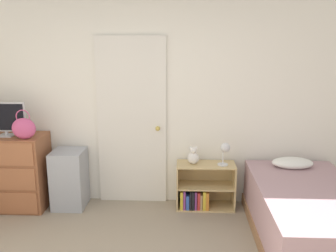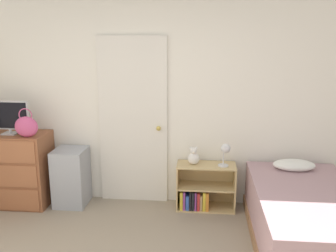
% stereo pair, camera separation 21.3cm
% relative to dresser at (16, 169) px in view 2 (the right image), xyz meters
% --- Properties ---
extents(wall_back, '(10.00, 0.06, 2.55)m').
position_rel_dresser_xyz_m(wall_back, '(1.59, 0.29, 0.83)').
color(wall_back, white).
rests_on(wall_back, ground_plane).
extents(door_closed, '(0.84, 0.09, 2.04)m').
position_rel_dresser_xyz_m(door_closed, '(1.41, 0.24, 0.57)').
color(door_closed, silver).
rests_on(door_closed, ground_plane).
extents(dresser, '(0.80, 0.49, 0.90)m').
position_rel_dresser_xyz_m(dresser, '(0.00, 0.00, 0.00)').
color(dresser, brown).
rests_on(dresser, ground_plane).
extents(tv, '(0.48, 0.16, 0.40)m').
position_rel_dresser_xyz_m(tv, '(-0.02, -0.02, 0.66)').
color(tv, '#B7B7BC').
rests_on(tv, dresser).
extents(handbag, '(0.27, 0.13, 0.34)m').
position_rel_dresser_xyz_m(handbag, '(0.25, -0.14, 0.57)').
color(handbag, '#C64C7F').
rests_on(handbag, dresser).
extents(storage_bin, '(0.38, 0.40, 0.70)m').
position_rel_dresser_xyz_m(storage_bin, '(0.67, 0.04, -0.10)').
color(storage_bin, '#999EA8').
rests_on(storage_bin, ground_plane).
extents(bookshelf, '(0.69, 0.32, 0.55)m').
position_rel_dresser_xyz_m(bookshelf, '(2.26, 0.09, -0.23)').
color(bookshelf, tan).
rests_on(bookshelf, ground_plane).
extents(teddy_bear, '(0.14, 0.14, 0.21)m').
position_rel_dresser_xyz_m(teddy_bear, '(2.16, 0.08, 0.20)').
color(teddy_bear, silver).
rests_on(teddy_bear, bookshelf).
extents(desk_lamp, '(0.14, 0.13, 0.28)m').
position_rel_dresser_xyz_m(desk_lamp, '(2.53, 0.04, 0.30)').
color(desk_lamp, silver).
rests_on(desk_lamp, bookshelf).
extents(bed, '(1.04, 1.86, 0.67)m').
position_rel_dresser_xyz_m(bed, '(3.30, -0.68, -0.16)').
color(bed, '#996B47').
rests_on(bed, ground_plane).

